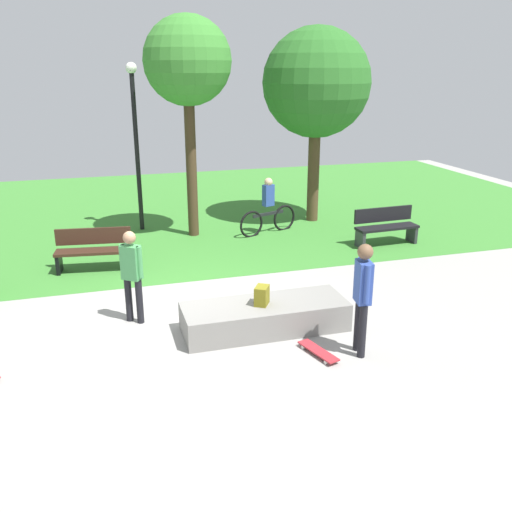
# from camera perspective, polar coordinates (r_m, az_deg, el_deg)

# --- Properties ---
(ground_plane) EXTENTS (28.00, 28.00, 0.00)m
(ground_plane) POSITION_cam_1_polar(r_m,az_deg,el_deg) (10.11, -6.94, -5.90)
(ground_plane) COLOR gray
(grass_lawn) EXTENTS (26.60, 12.46, 0.01)m
(grass_lawn) POSITION_cam_1_polar(r_m,az_deg,el_deg) (17.42, -11.31, 4.55)
(grass_lawn) COLOR #387A2D
(grass_lawn) RESTS_ON ground_plane
(concrete_ledge) EXTENTS (2.76, 0.97, 0.48)m
(concrete_ledge) POSITION_cam_1_polar(r_m,az_deg,el_deg) (9.36, 0.92, -6.25)
(concrete_ledge) COLOR gray
(concrete_ledge) RESTS_ON ground_plane
(backpack_on_ledge) EXTENTS (0.32, 0.34, 0.32)m
(backpack_on_ledge) POSITION_cam_1_polar(r_m,az_deg,el_deg) (9.16, 0.61, -4.09)
(backpack_on_ledge) COLOR olive
(backpack_on_ledge) RESTS_ON concrete_ledge
(skater_performing_trick) EXTENTS (0.25, 0.43, 1.78)m
(skater_performing_trick) POSITION_cam_1_polar(r_m,az_deg,el_deg) (8.43, 10.93, -3.52)
(skater_performing_trick) COLOR black
(skater_performing_trick) RESTS_ON ground_plane
(skater_watching) EXTENTS (0.37, 0.36, 1.64)m
(skater_watching) POSITION_cam_1_polar(r_m,az_deg,el_deg) (9.60, -12.67, -1.44)
(skater_watching) COLOR black
(skater_watching) RESTS_ON ground_plane
(skateboard_by_ledge) EXTENTS (0.41, 0.82, 0.08)m
(skateboard_by_ledge) POSITION_cam_1_polar(r_m,az_deg,el_deg) (8.71, 6.43, -9.71)
(skateboard_by_ledge) COLOR #A5262D
(skateboard_by_ledge) RESTS_ON ground_plane
(park_bench_center_lawn) EXTENTS (1.65, 0.68, 0.91)m
(park_bench_center_lawn) POSITION_cam_1_polar(r_m,az_deg,el_deg) (12.48, -16.38, 0.70)
(park_bench_center_lawn) COLOR #331E14
(park_bench_center_lawn) RESTS_ON ground_plane
(park_bench_near_path) EXTENTS (1.62, 0.55, 0.91)m
(park_bench_near_path) POSITION_cam_1_polar(r_m,az_deg,el_deg) (14.13, 13.21, 3.07)
(park_bench_near_path) COLOR black
(park_bench_near_path) RESTS_ON ground_plane
(tree_leaning_ash) EXTENTS (2.13, 2.13, 5.42)m
(tree_leaning_ash) POSITION_cam_1_polar(r_m,az_deg,el_deg) (14.14, -7.07, 19.07)
(tree_leaning_ash) COLOR #42301E
(tree_leaning_ash) RESTS_ON grass_lawn
(tree_slender_maple) EXTENTS (2.91, 2.91, 5.27)m
(tree_slender_maple) POSITION_cam_1_polar(r_m,az_deg,el_deg) (15.63, 6.24, 17.22)
(tree_slender_maple) COLOR #4C3823
(tree_slender_maple) RESTS_ON grass_lawn
(lamp_post) EXTENTS (0.28, 0.28, 4.33)m
(lamp_post) POSITION_cam_1_polar(r_m,az_deg,el_deg) (15.00, -12.29, 12.39)
(lamp_post) COLOR black
(lamp_post) RESTS_ON ground_plane
(cyclist_on_bicycle) EXTENTS (1.73, 0.68, 1.52)m
(cyclist_on_bicycle) POSITION_cam_1_polar(r_m,az_deg,el_deg) (14.66, 1.27, 4.76)
(cyclist_on_bicycle) COLOR black
(cyclist_on_bicycle) RESTS_ON ground_plane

